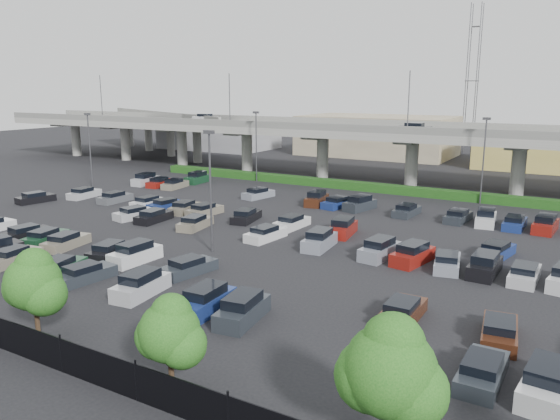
# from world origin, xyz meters

# --- Properties ---
(ground) EXTENTS (280.00, 280.00, 0.00)m
(ground) POSITION_xyz_m (0.00, 0.00, 0.00)
(ground) COLOR black
(overpass) EXTENTS (150.00, 13.00, 15.80)m
(overpass) POSITION_xyz_m (-0.18, 32.01, 6.97)
(overpass) COLOR gray
(overpass) RESTS_ON ground
(on_ramp) EXTENTS (50.93, 30.13, 8.80)m
(on_ramp) POSITION_xyz_m (-52.10, 43.05, 6.86)
(on_ramp) COLOR gray
(on_ramp) RESTS_ON ground
(hedge) EXTENTS (66.00, 1.60, 1.10)m
(hedge) POSITION_xyz_m (0.00, 25.00, 0.55)
(hedge) COLOR #133C11
(hedge) RESTS_ON ground
(tree_row) EXTENTS (65.07, 3.66, 5.94)m
(tree_row) POSITION_xyz_m (0.70, -26.53, 3.52)
(tree_row) COLOR #332316
(tree_row) RESTS_ON ground
(parked_cars) EXTENTS (62.97, 41.61, 1.67)m
(parked_cars) POSITION_xyz_m (-0.69, -3.42, 0.62)
(parked_cars) COLOR silver
(parked_cars) RESTS_ON ground
(light_poles) EXTENTS (66.90, 48.38, 10.30)m
(light_poles) POSITION_xyz_m (-4.13, 2.00, 6.24)
(light_poles) COLOR #46464B
(light_poles) RESTS_ON ground
(distant_buildings) EXTENTS (138.00, 24.00, 9.00)m
(distant_buildings) POSITION_xyz_m (12.38, 61.81, 3.74)
(distant_buildings) COLOR gray
(distant_buildings) RESTS_ON ground
(comm_tower) EXTENTS (2.40, 2.40, 30.00)m
(comm_tower) POSITION_xyz_m (4.00, 74.00, 15.61)
(comm_tower) COLOR #46464B
(comm_tower) RESTS_ON ground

